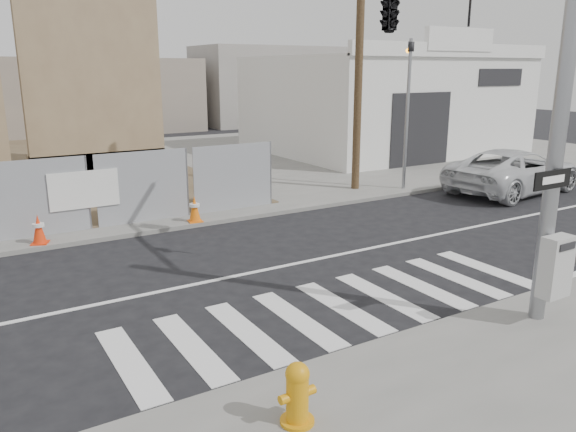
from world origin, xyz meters
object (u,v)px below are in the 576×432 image
fire_hydrant (297,393)px  auto_shop (382,103)px  signal_pole (438,45)px  suv (514,171)px  traffic_cone_d (195,209)px  traffic_cone_c (39,229)px

fire_hydrant → auto_shop: bearing=45.1°
signal_pole → fire_hydrant: 7.42m
suv → traffic_cone_d: (-11.50, 1.75, -0.30)m
fire_hydrant → traffic_cone_c: 9.62m
suv → auto_shop: bearing=-20.3°
suv → traffic_cone_c: 15.69m
auto_shop → traffic_cone_d: 16.81m
auto_shop → suv: size_ratio=2.14×
auto_shop → suv: (-2.71, -10.50, -1.75)m
suv → traffic_cone_d: suv is taller
fire_hydrant → traffic_cone_c: size_ratio=1.10×
suv → traffic_cone_d: bearing=75.5°
fire_hydrant → suv: bearing=26.4°
suv → traffic_cone_d: size_ratio=7.53×
signal_pole → traffic_cone_c: 10.23m
signal_pole → traffic_cone_d: size_ratio=9.38×
fire_hydrant → signal_pole: bearing=29.0°
signal_pole → traffic_cone_d: 8.06m
traffic_cone_c → suv: bearing=-6.7°
traffic_cone_c → traffic_cone_d: size_ratio=0.99×
fire_hydrant → suv: (13.98, 7.66, 0.26)m
signal_pole → suv: bearing=27.2°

